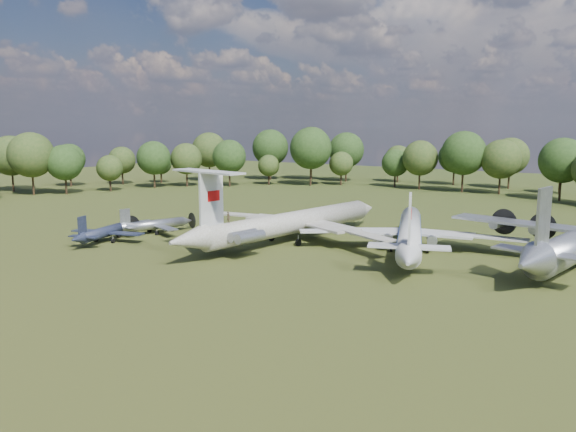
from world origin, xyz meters
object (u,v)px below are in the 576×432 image
Objects in this scene: il62_airliner at (293,227)px; person_on_il62 at (228,217)px; tu104_jet at (410,236)px; an12_transport at (576,249)px; small_prop_west at (106,234)px; small_prop_northwest at (155,227)px.

il62_airliner is 13.08m from person_on_il62.
an12_transport is at bearing -14.54° from tu104_jet.
small_prop_west is at bearing -150.07° from an12_transport.
il62_airliner is 37.74m from an12_transport.
person_on_il62 is at bearing -7.22° from small_prop_west.
small_prop_west is at bearing 11.52° from person_on_il62.
small_prop_northwest is at bearing -12.37° from person_on_il62.
small_prop_west reaches higher than small_prop_northwest.
person_on_il62 is (-1.93, -12.58, 3.05)m from il62_airliner.
il62_airliner is 1.29× the size of an12_transport.
tu104_jet is 25.11m from person_on_il62.
person_on_il62 is (20.07, -5.67, 4.21)m from small_prop_northwest.
an12_transport is at bearing 17.82° from il62_airliner.
small_prop_west is (-60.43, -21.59, -1.20)m from an12_transport.
il62_airliner is 1.13× the size of tu104_jet.
an12_transport is 43.46m from person_on_il62.
person_on_il62 is at bearing -144.39° from an12_transport.
person_on_il62 reaches higher than il62_airliner.
tu104_jet is at bearing 21.19° from il62_airliner.
small_prop_west is at bearing -175.04° from tu104_jet.
person_on_il62 reaches higher than small_prop_northwest.
il62_airliner is 27.96m from small_prop_west.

